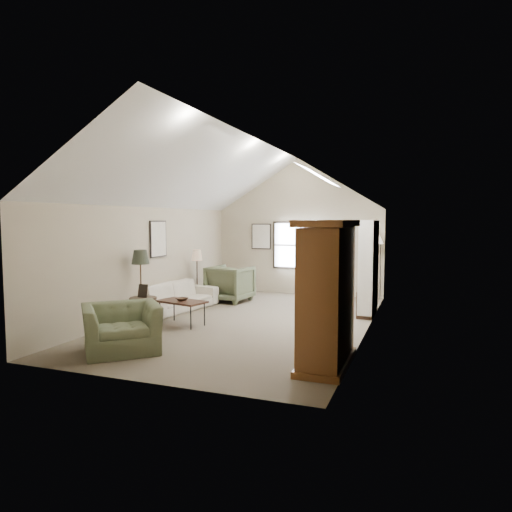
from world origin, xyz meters
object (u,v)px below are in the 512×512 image
(armoire, at_px, (327,294))
(side_table, at_px, (143,311))
(armchair_far, at_px, (230,284))
(side_chair, at_px, (337,283))
(armchair_near, at_px, (121,328))
(coffee_table, at_px, (182,313))
(sofa, at_px, (177,296))

(armoire, relative_size, side_table, 3.84)
(armchair_far, height_order, side_chair, side_chair)
(side_table, bearing_deg, armchair_near, -65.96)
(armoire, bearing_deg, coffee_table, 154.96)
(armchair_far, xyz_separation_m, coffee_table, (0.16, -2.90, -0.23))
(armoire, xyz_separation_m, armchair_far, (-3.55, 4.48, -0.61))
(side_chair, bearing_deg, armoire, -86.33)
(armoire, distance_m, armchair_near, 3.48)
(armchair_near, height_order, side_table, armchair_near)
(armchair_far, bearing_deg, sofa, 71.78)
(armchair_far, bearing_deg, side_table, 86.22)
(armoire, bearing_deg, armchair_far, 128.36)
(armoire, height_order, armchair_far, armoire)
(armchair_far, height_order, coffee_table, armchair_far)
(sofa, bearing_deg, armchair_far, -16.44)
(side_chair, bearing_deg, armchair_far, -177.68)
(side_table, bearing_deg, side_chair, 44.81)
(sofa, bearing_deg, armchair_near, -155.31)
(sofa, height_order, coffee_table, sofa)
(armoire, height_order, armchair_near, armoire)
(sofa, height_order, armchair_far, armchair_far)
(armoire, distance_m, sofa, 5.27)
(armchair_near, relative_size, side_chair, 1.02)
(sofa, relative_size, armchair_far, 2.13)
(sofa, height_order, side_table, sofa)
(armchair_far, distance_m, side_chair, 2.87)
(armoire, xyz_separation_m, side_table, (-4.20, 1.36, -0.81))
(armchair_near, xyz_separation_m, armchair_far, (-0.17, 4.96, 0.09))
(armoire, xyz_separation_m, sofa, (-4.30, 2.96, -0.77))
(armchair_near, bearing_deg, coffee_table, 47.68)
(coffee_table, bearing_deg, armoire, -25.04)
(armchair_far, distance_m, coffee_table, 2.91)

